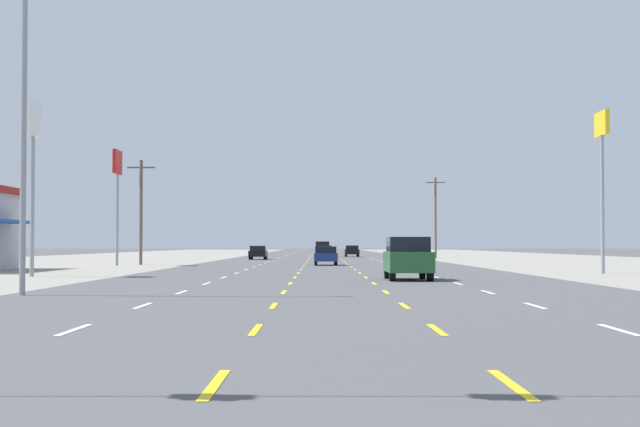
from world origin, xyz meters
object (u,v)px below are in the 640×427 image
object	(u,v)px
sedan_far_left_midfar	(256,252)
streetlight_left_row_0	(33,116)
sedan_inner_right_farther	(350,251)
pole_sign_left_row_2	(115,175)
suv_inner_right_near	(406,258)
sedan_center_turn_mid	(324,255)
suv_center_turn_farthest	(320,249)
pole_sign_left_row_1	(30,143)
pole_sign_right_row_1	(600,150)
sedan_center_turn_far	(323,251)
streetlight_right_row_0	(633,102)

from	to	relation	value
sedan_far_left_midfar	streetlight_left_row_0	bearing A→B (deg)	-92.11
sedan_inner_right_farther	pole_sign_left_row_2	world-z (taller)	pole_sign_left_row_2
suv_inner_right_near	sedan_center_turn_mid	bearing A→B (deg)	96.43
suv_inner_right_near	streetlight_left_row_0	bearing A→B (deg)	-134.12
sedan_center_turn_mid	suv_center_turn_farthest	size ratio (longest dim) A/B	0.92
pole_sign_left_row_1	streetlight_left_row_0	world-z (taller)	streetlight_left_row_0
sedan_center_turn_mid	streetlight_left_row_0	xyz separation A→B (m)	(-9.72, -45.69, 5.07)
suv_inner_right_near	pole_sign_right_row_1	bearing A→B (deg)	40.37
sedan_center_turn_far	suv_center_turn_farthest	world-z (taller)	suv_center_turn_farthest
suv_inner_right_near	streetlight_right_row_0	xyz separation A→B (m)	(6.20, -13.74, 5.25)
sedan_far_left_midfar	suv_center_turn_farthest	bearing A→B (deg)	76.29
streetlight_left_row_0	suv_inner_right_near	bearing A→B (deg)	45.88
sedan_inner_right_farther	streetlight_left_row_0	size ratio (longest dim) A/B	0.44
suv_inner_right_near	sedan_far_left_midfar	xyz separation A→B (m)	(-10.60, 59.91, -0.27)
sedan_inner_right_farther	pole_sign_right_row_1	world-z (taller)	pole_sign_right_row_1
suv_center_turn_farthest	pole_sign_right_row_1	bearing A→B (deg)	-78.74
pole_sign_right_row_1	streetlight_left_row_0	xyz separation A→B (m)	(-25.15, -23.79, -1.10)
streetlight_right_row_0	pole_sign_right_row_1	bearing A→B (deg)	76.69
sedan_center_turn_mid	pole_sign_right_row_1	size ratio (longest dim) A/B	0.49
pole_sign_right_row_1	streetlight_right_row_0	world-z (taller)	streetlight_right_row_0
pole_sign_left_row_1	pole_sign_right_row_1	size ratio (longest dim) A/B	0.98
pole_sign_left_row_1	streetlight_left_row_0	size ratio (longest dim) A/B	0.88
pole_sign_left_row_1	pole_sign_right_row_1	xyz separation A→B (m)	(30.53, 5.33, 0.15)
pole_sign_left_row_2	streetlight_left_row_0	world-z (taller)	streetlight_left_row_0
sedan_far_left_midfar	streetlight_left_row_0	distance (m)	73.88
pole_sign_right_row_1	streetlight_right_row_0	distance (m)	24.46
pole_sign_left_row_1	streetlight_right_row_0	distance (m)	31.00
sedan_center_turn_mid	pole_sign_left_row_1	size ratio (longest dim) A/B	0.50
sedan_center_turn_mid	pole_sign_left_row_1	xyz separation A→B (m)	(-15.10, -27.22, 6.02)
sedan_center_turn_mid	sedan_inner_right_farther	bearing A→B (deg)	85.90
suv_center_turn_farthest	streetlight_left_row_0	distance (m)	102.44
pole_sign_right_row_1	streetlight_right_row_0	bearing A→B (deg)	-103.31
sedan_far_left_midfar	sedan_center_turn_far	world-z (taller)	same
streetlight_right_row_0	suv_inner_right_near	bearing A→B (deg)	114.29
sedan_far_left_midfar	pole_sign_right_row_1	size ratio (longest dim) A/B	0.49
sedan_far_left_midfar	sedan_center_turn_far	size ratio (longest dim) A/B	1.00
sedan_center_turn_far	sedan_inner_right_farther	xyz separation A→B (m)	(3.53, 8.69, 0.00)
suv_center_turn_farthest	pole_sign_left_row_1	world-z (taller)	pole_sign_left_row_1
pole_sign_left_row_2	streetlight_right_row_0	distance (m)	51.21
suv_inner_right_near	pole_sign_left_row_2	size ratio (longest dim) A/B	0.55
sedan_center_turn_far	pole_sign_right_row_1	world-z (taller)	pole_sign_right_row_1
suv_inner_right_near	streetlight_right_row_0	distance (m)	15.96
streetlight_left_row_0	streetlight_right_row_0	world-z (taller)	streetlight_right_row_0
streetlight_right_row_0	suv_center_turn_farthest	bearing A→B (deg)	95.56
sedan_center_turn_far	pole_sign_left_row_1	bearing A→B (deg)	-102.33
sedan_center_turn_far	pole_sign_left_row_2	size ratio (longest dim) A/B	0.51
sedan_center_turn_mid	sedan_center_turn_far	size ratio (longest dim) A/B	1.00
pole_sign_left_row_1	pole_sign_left_row_2	xyz separation A→B (m)	(-0.90, 25.78, 0.14)
suv_inner_right_near	suv_center_turn_farthest	size ratio (longest dim) A/B	1.00
sedan_center_turn_mid	pole_sign_left_row_2	xyz separation A→B (m)	(-16.00, -1.45, 6.16)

